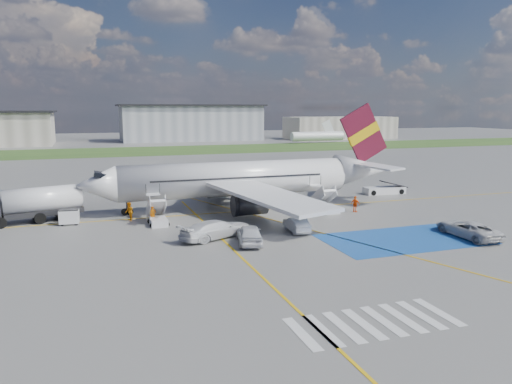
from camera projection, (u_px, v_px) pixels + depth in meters
ground at (280, 238)px, 44.01m from camera, size 400.00×400.00×0.00m
grass_strip at (148, 151)px, 132.60m from camera, size 400.00×30.00×0.01m
taxiway_line_main at (240, 211)px, 55.20m from camera, size 120.00×0.20×0.01m
taxiway_line_cross at (266, 281)px, 33.09m from camera, size 0.20×60.00×0.01m
taxiway_line_diag at (240, 211)px, 55.20m from camera, size 20.71×56.45×0.01m
staging_box at (404, 239)px, 43.49m from camera, size 14.00×8.00×0.01m
crosswalk at (373, 322)px, 26.65m from camera, size 9.00×4.00×0.01m
terminal_centre at (191, 123)px, 175.30m from camera, size 48.00×18.00×12.00m
terminal_east at (340, 128)px, 186.74m from camera, size 40.00×16.00×8.00m
airliner at (247, 178)px, 56.99m from camera, size 36.81×32.95×11.92m
airstairs_fwd at (158, 218)px, 48.98m from camera, size 1.90×5.20×3.60m
airstairs_aft at (327, 206)px, 54.91m from camera, size 1.90×5.20×3.60m
fuel_tanker at (29, 208)px, 49.68m from camera, size 10.54×5.24×3.48m
gpu_cart at (69, 218)px, 48.88m from camera, size 1.94×1.33×1.54m
belt_loader at (385, 190)px, 66.51m from camera, size 5.99×2.52×1.77m
car_silver_a at (249, 234)px, 42.00m from camera, size 2.97×5.19×1.66m
car_silver_b at (296, 224)px, 46.17m from camera, size 1.74×4.22×1.36m
van_white_a at (468, 226)px, 44.21m from camera, size 2.59×5.27×1.94m
van_white_b at (217, 226)px, 43.86m from camera, size 5.87×4.26×2.13m
crew_fwd at (153, 215)px, 49.27m from camera, size 0.77×0.64×1.81m
crew_nose at (129, 212)px, 50.42m from camera, size 0.82×1.01×1.93m
crew_aft at (355, 204)px, 54.72m from camera, size 0.93×1.13×1.80m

